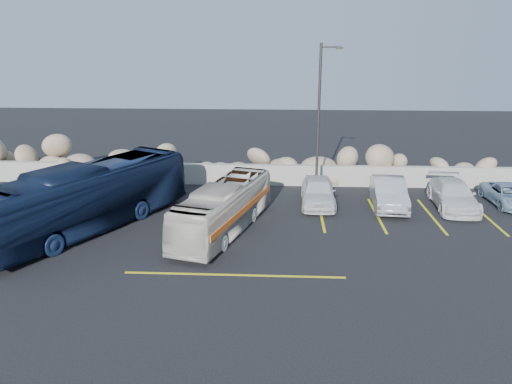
{
  "coord_description": "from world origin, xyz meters",
  "views": [
    {
      "loc": [
        0.65,
        -16.05,
        8.13
      ],
      "look_at": [
        -0.41,
        4.0,
        1.99
      ],
      "focal_mm": 35.0,
      "sensor_mm": 36.0,
      "label": 1
    }
  ],
  "objects_px": {
    "vintage_bus": "(224,208)",
    "car_d": "(509,195)",
    "tour_coach": "(88,197)",
    "car_c": "(453,195)",
    "lamppost": "(320,118)",
    "car_b": "(389,193)",
    "car_a": "(318,191)"
  },
  "relations": [
    {
      "from": "vintage_bus",
      "to": "car_d",
      "type": "relative_size",
      "value": 2.04
    },
    {
      "from": "tour_coach",
      "to": "car_c",
      "type": "relative_size",
      "value": 2.3
    },
    {
      "from": "lamppost",
      "to": "car_d",
      "type": "height_order",
      "value": "lamppost"
    },
    {
      "from": "car_d",
      "to": "tour_coach",
      "type": "bearing_deg",
      "value": -169.08
    },
    {
      "from": "tour_coach",
      "to": "car_b",
      "type": "height_order",
      "value": "tour_coach"
    },
    {
      "from": "lamppost",
      "to": "vintage_bus",
      "type": "bearing_deg",
      "value": -131.41
    },
    {
      "from": "vintage_bus",
      "to": "car_d",
      "type": "height_order",
      "value": "vintage_bus"
    },
    {
      "from": "car_b",
      "to": "car_c",
      "type": "relative_size",
      "value": 0.97
    },
    {
      "from": "lamppost",
      "to": "car_b",
      "type": "xyz_separation_m",
      "value": [
        3.52,
        -1.21,
        -3.56
      ]
    },
    {
      "from": "vintage_bus",
      "to": "car_d",
      "type": "distance_m",
      "value": 14.79
    },
    {
      "from": "lamppost",
      "to": "car_d",
      "type": "xyz_separation_m",
      "value": [
        9.72,
        -0.6,
        -3.77
      ]
    },
    {
      "from": "car_c",
      "to": "vintage_bus",
      "type": "bearing_deg",
      "value": -157.51
    },
    {
      "from": "lamppost",
      "to": "car_c",
      "type": "xyz_separation_m",
      "value": [
        6.73,
        -1.19,
        -3.63
      ]
    },
    {
      "from": "car_b",
      "to": "car_d",
      "type": "bearing_deg",
      "value": 9.97
    },
    {
      "from": "tour_coach",
      "to": "car_a",
      "type": "xyz_separation_m",
      "value": [
        10.41,
        3.93,
        -0.76
      ]
    },
    {
      "from": "tour_coach",
      "to": "car_d",
      "type": "relative_size",
      "value": 2.78
    },
    {
      "from": "vintage_bus",
      "to": "tour_coach",
      "type": "distance_m",
      "value": 6.05
    },
    {
      "from": "car_d",
      "to": "car_b",
      "type": "bearing_deg",
      "value": -175.8
    },
    {
      "from": "car_c",
      "to": "car_a",
      "type": "bearing_deg",
      "value": -177.27
    },
    {
      "from": "lamppost",
      "to": "car_c",
      "type": "height_order",
      "value": "lamppost"
    },
    {
      "from": "tour_coach",
      "to": "vintage_bus",
      "type": "bearing_deg",
      "value": 28.34
    },
    {
      "from": "car_a",
      "to": "car_c",
      "type": "xyz_separation_m",
      "value": [
        6.75,
        -0.11,
        -0.05
      ]
    },
    {
      "from": "car_c",
      "to": "car_d",
      "type": "bearing_deg",
      "value": 14.91
    },
    {
      "from": "car_a",
      "to": "car_b",
      "type": "height_order",
      "value": "car_b"
    },
    {
      "from": "tour_coach",
      "to": "car_c",
      "type": "bearing_deg",
      "value": 40.62
    },
    {
      "from": "car_a",
      "to": "car_b",
      "type": "xyz_separation_m",
      "value": [
        3.55,
        -0.13,
        0.01
      ]
    },
    {
      "from": "tour_coach",
      "to": "car_d",
      "type": "distance_m",
      "value": 20.65
    },
    {
      "from": "lamppost",
      "to": "car_d",
      "type": "distance_m",
      "value": 10.44
    },
    {
      "from": "car_b",
      "to": "car_d",
      "type": "height_order",
      "value": "car_b"
    },
    {
      "from": "tour_coach",
      "to": "lamppost",
      "type": "bearing_deg",
      "value": 53.73
    },
    {
      "from": "car_b",
      "to": "car_c",
      "type": "bearing_deg",
      "value": 4.64
    },
    {
      "from": "car_b",
      "to": "car_d",
      "type": "relative_size",
      "value": 1.17
    }
  ]
}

